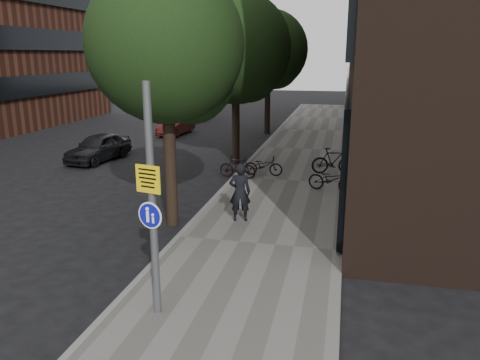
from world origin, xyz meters
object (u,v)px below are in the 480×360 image
(parked_bike_facade_near, at_px, (331,179))
(parked_car_near, at_px, (99,147))
(signpost, at_px, (152,203))
(pedestrian, at_px, (240,192))

(parked_bike_facade_near, height_order, parked_car_near, parked_car_near)
(signpost, height_order, parked_car_near, signpost)
(parked_car_near, bearing_deg, parked_bike_facade_near, -8.93)
(signpost, height_order, pedestrian, signpost)
(pedestrian, height_order, parked_car_near, pedestrian)
(pedestrian, xyz_separation_m, parked_bike_facade_near, (2.60, 3.78, -0.44))
(pedestrian, bearing_deg, parked_car_near, -52.82)
(parked_car_near, bearing_deg, pedestrian, -31.89)
(parked_car_near, bearing_deg, signpost, -49.37)
(pedestrian, xyz_separation_m, parked_car_near, (-8.64, 7.10, -0.35))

